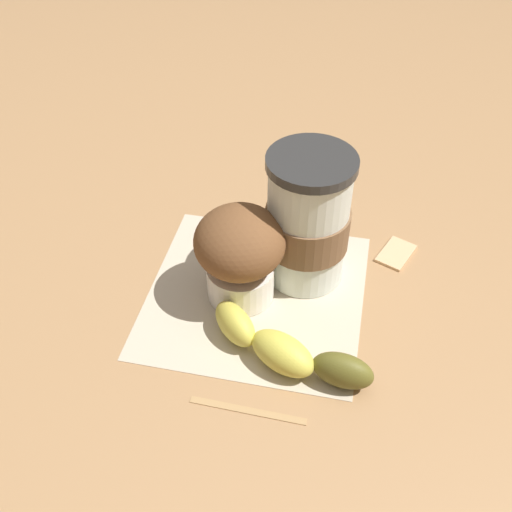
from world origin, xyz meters
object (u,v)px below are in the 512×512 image
banana (285,349)px  sugar_packet (396,252)px  muffin (240,252)px  coffee_cup (308,221)px

banana → sugar_packet: bearing=166.7°
sugar_packet → muffin: bearing=-42.6°
coffee_cup → banana: coffee_cup is taller
coffee_cup → muffin: 0.08m
coffee_cup → sugar_packet: coffee_cup is taller
muffin → sugar_packet: 0.20m
coffee_cup → sugar_packet: size_ratio=3.07×
banana → muffin: bearing=-125.7°
muffin → sugar_packet: (-0.14, 0.13, -0.06)m
muffin → coffee_cup: bearing=143.8°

